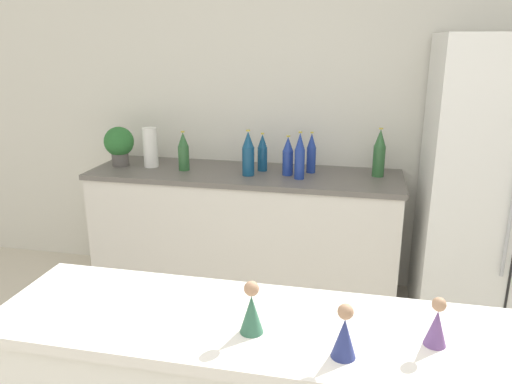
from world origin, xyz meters
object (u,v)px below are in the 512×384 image
(back_bottle_6, at_px, (248,154))
(wise_man_figurine_purple, at_px, (344,335))
(back_bottle_4, at_px, (184,152))
(back_bottle_0, at_px, (379,153))
(back_bottle_1, at_px, (288,156))
(wise_man_figurine_crimson, at_px, (437,325))
(refrigerator, at_px, (504,188))
(potted_plant, at_px, (119,144))
(back_bottle_2, at_px, (262,153))
(wise_man_figurine_blue, at_px, (252,311))
(paper_towel_roll, at_px, (150,147))
(back_bottle_5, at_px, (300,156))
(back_bottle_3, at_px, (311,153))

(back_bottle_6, height_order, wise_man_figurine_purple, back_bottle_6)
(back_bottle_4, relative_size, wise_man_figurine_purple, 1.76)
(back_bottle_0, bearing_deg, back_bottle_1, -170.80)
(back_bottle_0, height_order, wise_man_figurine_crimson, back_bottle_0)
(refrigerator, height_order, back_bottle_1, refrigerator)
(potted_plant, xyz_separation_m, wise_man_figurine_purple, (1.67, -2.04, -0.03))
(potted_plant, xyz_separation_m, back_bottle_6, (0.96, -0.07, -0.01))
(potted_plant, height_order, back_bottle_6, back_bottle_6)
(back_bottle_0, bearing_deg, refrigerator, -11.63)
(back_bottle_2, height_order, back_bottle_6, back_bottle_6)
(back_bottle_1, bearing_deg, back_bottle_2, 157.24)
(back_bottle_1, relative_size, wise_man_figurine_blue, 1.67)
(back_bottle_0, height_order, back_bottle_6, back_bottle_0)
(paper_towel_roll, distance_m, back_bottle_6, 0.73)
(potted_plant, distance_m, wise_man_figurine_blue, 2.43)
(wise_man_figurine_crimson, distance_m, wise_man_figurine_purple, 0.27)
(back_bottle_1, bearing_deg, potted_plant, 179.55)
(back_bottle_4, bearing_deg, back_bottle_1, 1.89)
(back_bottle_5, bearing_deg, wise_man_figurine_blue, -86.68)
(potted_plant, bearing_deg, back_bottle_6, -4.32)
(back_bottle_1, xyz_separation_m, wise_man_figurine_crimson, (0.70, -1.92, -0.00))
(paper_towel_roll, xyz_separation_m, back_bottle_0, (1.57, 0.07, 0.01))
(potted_plant, xyz_separation_m, wise_man_figurine_blue, (1.41, -1.97, -0.03))
(back_bottle_2, bearing_deg, paper_towel_roll, -175.83)
(refrigerator, xyz_separation_m, paper_towel_roll, (-2.31, 0.08, 0.13))
(potted_plant, bearing_deg, wise_man_figurine_purple, -50.66)
(back_bottle_4, height_order, wise_man_figurine_crimson, back_bottle_4)
(refrigerator, xyz_separation_m, back_bottle_6, (-1.58, -0.01, 0.14))
(back_bottle_1, height_order, wise_man_figurine_crimson, back_bottle_1)
(wise_man_figurine_blue, bearing_deg, wise_man_figurine_crimson, 5.20)
(potted_plant, xyz_separation_m, back_bottle_2, (1.02, 0.07, -0.03))
(back_bottle_0, height_order, back_bottle_1, back_bottle_0)
(potted_plant, relative_size, wise_man_figurine_purple, 1.79)
(paper_towel_roll, bearing_deg, refrigerator, -1.94)
(potted_plant, bearing_deg, refrigerator, -1.51)
(back_bottle_4, bearing_deg, wise_man_figurine_crimson, -53.17)
(back_bottle_4, distance_m, wise_man_figurine_crimson, 2.37)
(back_bottle_3, xyz_separation_m, wise_man_figurine_blue, (0.05, -2.06, -0.00))
(back_bottle_3, distance_m, wise_man_figurine_blue, 2.06)
(wise_man_figurine_purple, bearing_deg, back_bottle_1, 102.77)
(back_bottle_4, bearing_deg, wise_man_figurine_blue, -64.76)
(back_bottle_1, bearing_deg, paper_towel_roll, 178.79)
(back_bottle_3, xyz_separation_m, back_bottle_6, (-0.40, -0.16, 0.01))
(paper_towel_roll, height_order, wise_man_figurine_blue, paper_towel_roll)
(back_bottle_3, bearing_deg, back_bottle_6, -158.07)
(potted_plant, xyz_separation_m, wise_man_figurine_crimson, (1.91, -1.93, -0.03))
(wise_man_figurine_crimson, bearing_deg, back_bottle_3, 105.46)
(back_bottle_0, height_order, wise_man_figurine_purple, back_bottle_0)
(potted_plant, bearing_deg, back_bottle_3, 3.72)
(wise_man_figurine_blue, height_order, wise_man_figurine_crimson, wise_man_figurine_blue)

